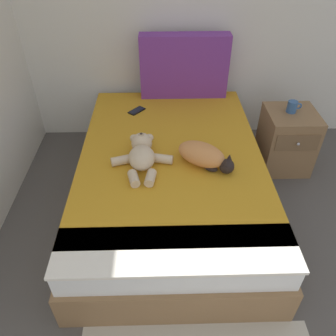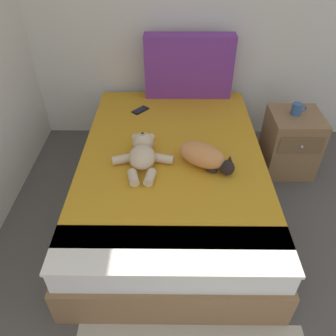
% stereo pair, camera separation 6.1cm
% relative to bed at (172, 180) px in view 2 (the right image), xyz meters
% --- Properties ---
extents(ground_plane, '(10.17, 10.17, 0.00)m').
position_rel_bed_xyz_m(ground_plane, '(0.62, -0.97, -0.24)').
color(ground_plane, '#4C4742').
extents(bed, '(1.34, 1.99, 0.49)m').
position_rel_bed_xyz_m(bed, '(0.00, 0.00, 0.00)').
color(bed, olive).
rests_on(bed, ground_plane).
extents(patterned_cushion, '(0.77, 0.14, 0.55)m').
position_rel_bed_xyz_m(patterned_cushion, '(0.14, 0.90, 0.52)').
color(patterned_cushion, '#72338C').
rests_on(patterned_cushion, bed).
extents(cat, '(0.40, 0.40, 0.15)m').
position_rel_bed_xyz_m(cat, '(0.22, -0.12, 0.32)').
color(cat, '#D18447').
rests_on(cat, bed).
extents(teddy_bear, '(0.43, 0.48, 0.16)m').
position_rel_bed_xyz_m(teddy_bear, '(-0.20, -0.09, 0.32)').
color(teddy_bear, beige).
rests_on(teddy_bear, bed).
extents(cell_phone, '(0.15, 0.16, 0.01)m').
position_rel_bed_xyz_m(cell_phone, '(-0.27, 0.61, 0.26)').
color(cell_phone, black).
rests_on(cell_phone, bed).
extents(nightstand, '(0.41, 0.45, 0.54)m').
position_rel_bed_xyz_m(nightstand, '(1.03, 0.47, 0.03)').
color(nightstand, olive).
rests_on(nightstand, ground_plane).
extents(mug, '(0.12, 0.08, 0.09)m').
position_rel_bed_xyz_m(mug, '(1.01, 0.49, 0.34)').
color(mug, '#33598C').
rests_on(mug, nightstand).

